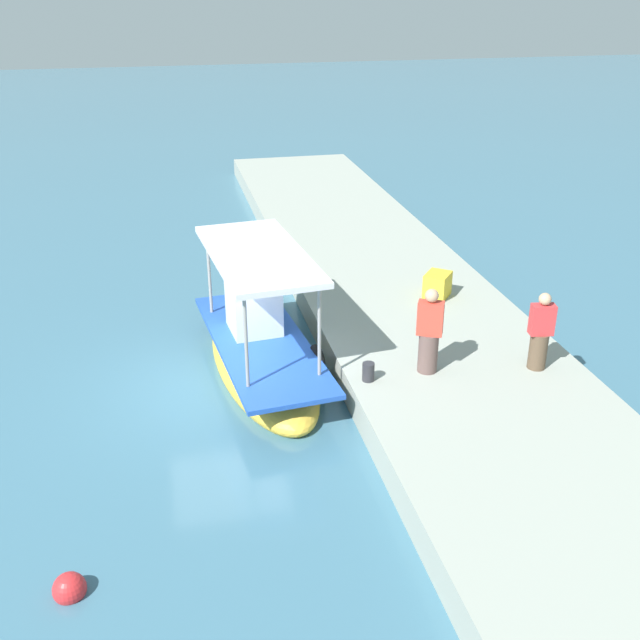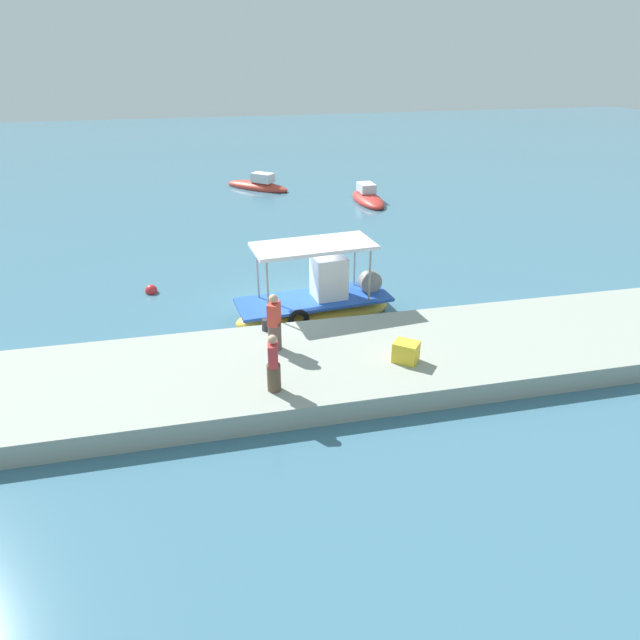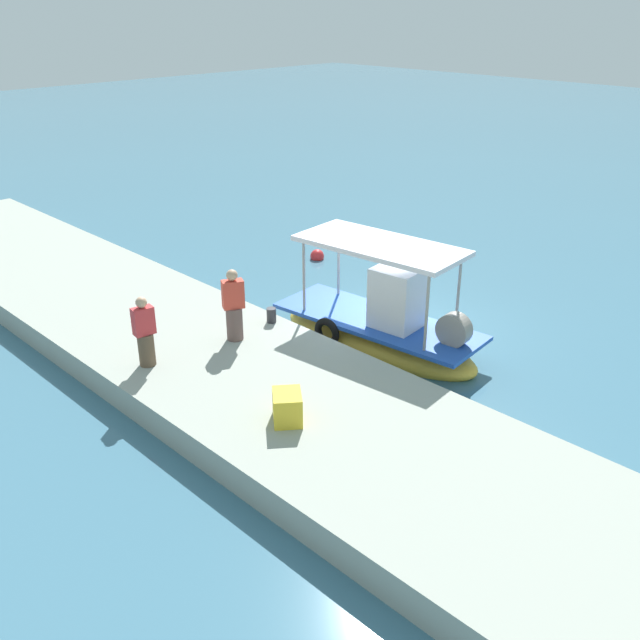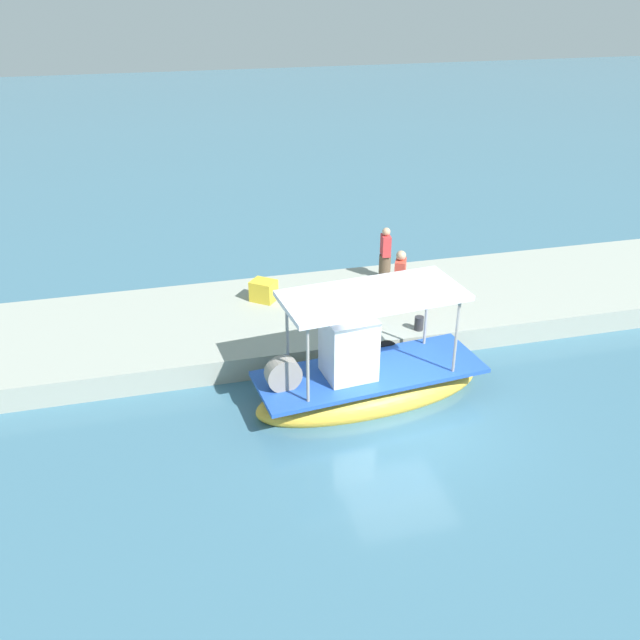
{
  "view_description": "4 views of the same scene",
  "coord_description": "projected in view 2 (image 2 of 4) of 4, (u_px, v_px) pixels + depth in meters",
  "views": [
    {
      "loc": [
        -13.63,
        0.97,
        7.84
      ],
      "look_at": [
        0.61,
        -2.2,
        1.04
      ],
      "focal_mm": 41.95,
      "sensor_mm": 36.0,
      "label": 1
    },
    {
      "loc": [
        -3.23,
        -18.52,
        8.84
      ],
      "look_at": [
        0.33,
        -2.59,
        0.74
      ],
      "focal_mm": 31.63,
      "sensor_mm": 36.0,
      "label": 2
    },
    {
      "loc": [
        10.83,
        -13.19,
        8.05
      ],
      "look_at": [
        -0.08,
        -2.35,
        1.02
      ],
      "focal_mm": 39.67,
      "sensor_mm": 36.0,
      "label": 3
    },
    {
      "loc": [
        5.02,
        12.1,
        9.17
      ],
      "look_at": [
        1.21,
        -2.79,
        1.21
      ],
      "focal_mm": 38.47,
      "sensor_mm": 36.0,
      "label": 4
    }
  ],
  "objects": [
    {
      "name": "dock_quay",
      "position": [
        325.0,
        366.0,
        16.48
      ],
      "size": [
        36.0,
        4.8,
        0.63
      ],
      "primitive_type": "cube",
      "color": "#9BA195",
      "rests_on": "ground_plane"
    },
    {
      "name": "moored_boat_mid",
      "position": [
        258.0,
        186.0,
        37.52
      ],
      "size": [
        4.44,
        4.25,
        1.32
      ],
      "color": "#C33B2C",
      "rests_on": "ground_plane"
    },
    {
      "name": "main_fishing_boat",
      "position": [
        316.0,
        304.0,
        19.86
      ],
      "size": [
        5.77,
        2.44,
        3.09
      ],
      "color": "gold",
      "rests_on": "ground_plane"
    },
    {
      "name": "mooring_bollard",
      "position": [
        266.0,
        325.0,
        17.74
      ],
      "size": [
        0.24,
        0.24,
        0.37
      ],
      "primitive_type": "cylinder",
      "color": "#2D2D33",
      "rests_on": "dock_quay"
    },
    {
      "name": "ground_plane",
      "position": [
        296.0,
        308.0,
        20.75
      ],
      "size": [
        120.0,
        120.0,
        0.0
      ],
      "primitive_type": "plane",
      "color": "#3E6C82"
    },
    {
      "name": "fisherman_near_bollard",
      "position": [
        273.0,
        366.0,
        14.45
      ],
      "size": [
        0.41,
        0.49,
        1.62
      ],
      "color": "brown",
      "rests_on": "dock_quay"
    },
    {
      "name": "fisherman_by_crate",
      "position": [
        274.0,
        325.0,
        16.4
      ],
      "size": [
        0.52,
        0.57,
        1.76
      ],
      "color": "brown",
      "rests_on": "dock_quay"
    },
    {
      "name": "cargo_crate",
      "position": [
        406.0,
        352.0,
        15.97
      ],
      "size": [
        0.87,
        0.85,
        0.6
      ],
      "primitive_type": "cube",
      "rotation": [
        0.0,
        0.0,
        2.47
      ],
      "color": "gold",
      "rests_on": "dock_quay"
    },
    {
      "name": "marker_buoy",
      "position": [
        151.0,
        290.0,
        22.01
      ],
      "size": [
        0.47,
        0.47,
        0.47
      ],
      "color": "red",
      "rests_on": "ground_plane"
    },
    {
      "name": "moored_boat_near",
      "position": [
        368.0,
        199.0,
        34.43
      ],
      "size": [
        1.61,
        4.26,
        1.31
      ],
      "color": "red",
      "rests_on": "ground_plane"
    }
  ]
}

